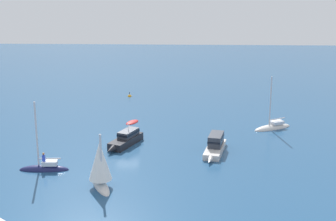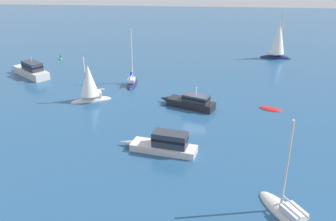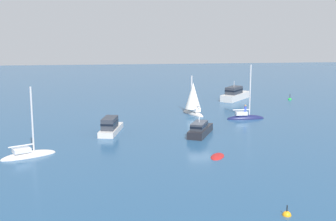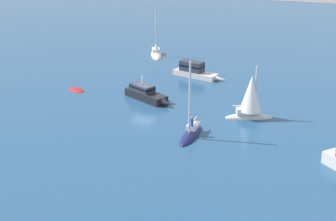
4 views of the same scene
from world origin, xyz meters
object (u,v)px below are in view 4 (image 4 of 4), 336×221
object	(u,v)px
ketch_1	(191,134)
ketch	(250,100)
rib	(77,90)
cabin_cruiser	(195,71)
yacht	(156,55)
launch	(146,94)

from	to	relation	value
ketch_1	ketch	bearing A→B (deg)	146.58
rib	ketch_1	bearing A→B (deg)	-179.38
cabin_cruiser	yacht	xyz separation A→B (m)	(8.72, -7.65, -0.64)
rib	cabin_cruiser	world-z (taller)	cabin_cruiser
cabin_cruiser	ketch_1	bearing A→B (deg)	-59.16
ketch_1	yacht	world-z (taller)	ketch_1
ketch_1	yacht	distance (m)	28.79
rib	ketch	distance (m)	20.32
rib	ketch	xyz separation A→B (m)	(-20.22, 0.71, 1.88)
launch	yacht	world-z (taller)	yacht
launch	ketch_1	world-z (taller)	ketch_1
rib	yacht	size ratio (longest dim) A/B	0.38
ketch_1	rib	bearing A→B (deg)	-115.45
rib	launch	distance (m)	8.74
rib	yacht	bearing A→B (deg)	-72.48
ketch	ketch_1	xyz separation A→B (m)	(3.73, 6.24, -1.70)
ketch	ketch_1	world-z (taller)	ketch_1
yacht	ketch	bearing A→B (deg)	16.06
ketch	yacht	distance (m)	26.16
launch	cabin_cruiser	bearing A→B (deg)	103.11
ketch	cabin_cruiser	size ratio (longest dim) A/B	0.79
ketch_1	yacht	size ratio (longest dim) A/B	1.05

